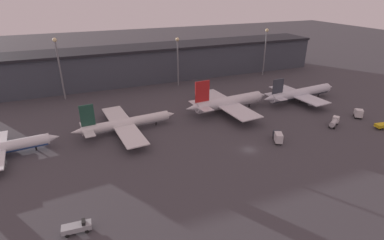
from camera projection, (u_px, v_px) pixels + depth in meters
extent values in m
plane|color=#423F44|center=(249.00, 150.00, 94.28)|extent=(600.00, 600.00, 0.00)
cube|color=#3D424C|center=(164.00, 63.00, 164.74)|extent=(179.53, 20.00, 16.97)
cube|color=black|center=(164.00, 46.00, 161.01)|extent=(179.53, 22.00, 1.20)
cone|color=white|center=(53.00, 138.00, 95.00)|extent=(4.30, 3.54, 3.20)
cylinder|color=black|center=(36.00, 148.00, 93.79)|extent=(0.50, 0.50, 1.52)
cylinder|color=white|center=(127.00, 123.00, 105.50)|extent=(30.89, 5.92, 3.30)
cylinder|color=#ADB2B7|center=(127.00, 124.00, 105.74)|extent=(29.31, 5.29, 2.80)
cone|color=white|center=(170.00, 114.00, 112.32)|extent=(4.21, 3.46, 3.13)
cone|color=white|center=(78.00, 132.00, 98.51)|extent=(5.17, 3.21, 2.80)
cube|color=#1E4738|center=(87.00, 115.00, 97.94)|extent=(4.63, 0.79, 7.36)
cube|color=white|center=(87.00, 129.00, 99.66)|extent=(4.39, 13.17, 0.24)
cube|color=white|center=(123.00, 125.00, 105.03)|extent=(10.30, 36.41, 0.36)
cylinder|color=gray|center=(119.00, 117.00, 114.05)|extent=(3.77, 2.12, 1.81)
cylinder|color=gray|center=(134.00, 139.00, 97.73)|extent=(3.77, 2.12, 1.81)
cylinder|color=black|center=(156.00, 123.00, 110.96)|extent=(0.50, 0.50, 1.48)
cylinder|color=black|center=(122.00, 128.00, 106.91)|extent=(0.50, 0.50, 1.48)
cylinder|color=black|center=(124.00, 131.00, 104.77)|extent=(0.50, 0.50, 1.48)
cylinder|color=silver|center=(229.00, 102.00, 121.85)|extent=(30.17, 6.88, 4.33)
cylinder|color=silver|center=(229.00, 103.00, 122.16)|extent=(28.63, 6.11, 3.68)
cone|color=silver|center=(261.00, 96.00, 128.63)|extent=(5.53, 4.55, 4.12)
cone|color=silver|center=(193.00, 108.00, 114.84)|extent=(6.79, 4.23, 3.68)
cube|color=red|center=(202.00, 91.00, 114.03)|extent=(6.08, 0.92, 8.27)
cube|color=silver|center=(201.00, 106.00, 116.09)|extent=(5.42, 13.23, 0.24)
cube|color=silver|center=(226.00, 103.00, 121.45)|extent=(12.57, 36.54, 0.36)
cylinder|color=gray|center=(215.00, 99.00, 130.56)|extent=(4.95, 2.78, 2.38)
cylinder|color=gray|center=(242.00, 115.00, 114.27)|extent=(4.95, 2.78, 2.38)
cylinder|color=black|center=(249.00, 105.00, 127.50)|extent=(0.50, 0.50, 1.95)
cylinder|color=black|center=(223.00, 108.00, 123.92)|extent=(0.50, 0.50, 1.95)
cylinder|color=black|center=(228.00, 111.00, 121.11)|extent=(0.50, 0.50, 1.95)
cylinder|color=silver|center=(301.00, 93.00, 132.97)|extent=(33.35, 6.81, 3.98)
cylinder|color=#333842|center=(301.00, 94.00, 133.26)|extent=(31.65, 6.07, 3.39)
cone|color=silver|center=(329.00, 87.00, 140.38)|extent=(5.09, 4.18, 3.79)
cone|color=silver|center=(269.00, 98.00, 125.36)|extent=(6.25, 3.89, 3.39)
cube|color=#333842|center=(278.00, 86.00, 125.08)|extent=(5.59, 0.88, 6.20)
cube|color=silver|center=(276.00, 97.00, 126.65)|extent=(4.85, 10.55, 0.24)
cube|color=silver|center=(298.00, 94.00, 132.49)|extent=(11.17, 29.10, 0.36)
cylinder|color=gray|center=(286.00, 92.00, 139.92)|extent=(4.56, 2.56, 2.19)
cylinder|color=gray|center=(313.00, 103.00, 126.99)|extent=(4.56, 2.56, 2.19)
cylinder|color=black|center=(318.00, 95.00, 139.00)|extent=(0.50, 0.50, 1.79)
cylinder|color=black|center=(294.00, 98.00, 134.76)|extent=(0.50, 0.50, 1.79)
cylinder|color=black|center=(300.00, 101.00, 132.17)|extent=(0.50, 0.50, 1.79)
cube|color=white|center=(358.00, 112.00, 118.22)|extent=(2.83, 2.72, 2.12)
cube|color=silver|center=(359.00, 113.00, 115.96)|extent=(3.79, 3.81, 2.83)
cylinder|color=black|center=(354.00, 115.00, 118.93)|extent=(1.08, 1.10, 0.90)
cylinder|color=black|center=(360.00, 115.00, 118.36)|extent=(1.08, 1.10, 0.90)
cylinder|color=black|center=(355.00, 117.00, 116.43)|extent=(1.08, 1.10, 0.90)
cylinder|color=black|center=(361.00, 118.00, 115.86)|extent=(1.08, 1.10, 0.90)
cube|color=#9EA3A8|center=(77.00, 227.00, 62.26)|extent=(6.08, 2.57, 1.17)
cube|color=black|center=(83.00, 222.00, 62.29)|extent=(0.80, 1.57, 0.80)
cylinder|color=black|center=(87.00, 226.00, 63.87)|extent=(0.93, 0.60, 0.90)
cylinder|color=black|center=(87.00, 231.00, 62.45)|extent=(0.93, 0.60, 0.90)
cylinder|color=black|center=(68.00, 230.00, 62.77)|extent=(0.93, 0.60, 0.90)
cylinder|color=black|center=(67.00, 235.00, 61.35)|extent=(0.93, 0.60, 0.90)
cylinder|color=black|center=(377.00, 127.00, 108.69)|extent=(0.98, 0.73, 0.90)
cylinder|color=black|center=(381.00, 129.00, 107.07)|extent=(0.98, 0.73, 0.90)
cube|color=#282D38|center=(277.00, 134.00, 100.50)|extent=(2.82, 2.64, 2.11)
cube|color=silver|center=(279.00, 137.00, 97.35)|extent=(3.69, 4.39, 2.81)
cylinder|color=black|center=(274.00, 138.00, 100.93)|extent=(0.90, 1.05, 0.90)
cylinder|color=black|center=(279.00, 138.00, 100.82)|extent=(0.90, 1.05, 0.90)
cylinder|color=black|center=(276.00, 143.00, 97.37)|extent=(0.90, 1.05, 0.90)
cylinder|color=black|center=(281.00, 143.00, 97.26)|extent=(0.90, 1.05, 0.90)
cube|color=white|center=(336.00, 119.00, 111.20)|extent=(2.77, 2.82, 2.31)
cylinder|color=#B7B7BC|center=(333.00, 123.00, 108.60)|extent=(4.70, 3.88, 1.89)
cylinder|color=black|center=(333.00, 123.00, 112.00)|extent=(1.04, 0.92, 0.90)
cylinder|color=black|center=(337.00, 124.00, 111.15)|extent=(1.04, 0.92, 0.90)
cylinder|color=black|center=(330.00, 127.00, 108.71)|extent=(1.04, 0.92, 0.90)
cylinder|color=black|center=(334.00, 128.00, 107.86)|extent=(1.04, 0.92, 0.90)
cylinder|color=slate|center=(60.00, 71.00, 131.39)|extent=(0.70, 0.70, 25.84)
sphere|color=beige|center=(55.00, 40.00, 125.85)|extent=(1.80, 1.80, 1.80)
cylinder|color=slate|center=(178.00, 64.00, 151.02)|extent=(0.70, 0.70, 22.73)
sphere|color=beige|center=(177.00, 39.00, 146.12)|extent=(1.80, 1.80, 1.80)
cylinder|color=slate|center=(265.00, 54.00, 168.68)|extent=(0.70, 0.70, 24.45)
sphere|color=beige|center=(267.00, 30.00, 163.42)|extent=(1.80, 1.80, 1.80)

